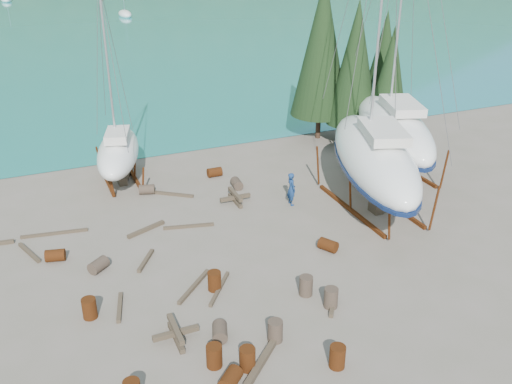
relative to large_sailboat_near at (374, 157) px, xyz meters
name	(u,v)px	position (x,y,z in m)	size (l,w,h in m)	color
ground	(254,263)	(-8.16, -2.79, -3.05)	(600.00, 600.00, 0.00)	#645E4F
cypress_near_right	(355,63)	(4.34, 9.21, 2.74)	(3.60, 3.60, 10.00)	black
cypress_mid_right	(390,81)	(5.84, 7.21, 1.87)	(3.06, 3.06, 8.50)	black
cypress_back_left	(322,46)	(2.84, 11.21, 3.61)	(4.14, 4.14, 11.50)	black
cypress_far_right	(383,65)	(7.34, 10.21, 2.16)	(3.24, 3.24, 9.00)	black
moored_boat_mid	(125,14)	(1.84, 77.21, -2.66)	(2.00, 5.00, 6.05)	white
large_sailboat_near	(374,157)	(0.00, 0.00, 0.00)	(7.28, 12.52, 18.95)	white
large_sailboat_far	(394,128)	(3.90, 3.71, -0.07)	(6.84, 12.02, 18.26)	white
small_sailboat_shore	(118,152)	(-12.04, 8.96, -1.08)	(4.38, 7.83, 11.94)	white
worker	(291,189)	(-3.85, 2.10, -2.09)	(0.70, 0.46, 1.91)	navy
drum_1	(220,332)	(-11.42, -7.13, -2.76)	(0.58, 0.58, 0.88)	#2D2823
drum_2	(55,255)	(-16.64, 1.08, -2.76)	(0.58, 0.58, 0.88)	#5F2D10
drum_3	(247,359)	(-11.07, -9.07, -2.61)	(0.58, 0.58, 0.88)	#5F2D10
drum_4	(215,172)	(-6.52, 7.46, -2.76)	(0.58, 0.58, 0.88)	#5F2D10
drum_5	(331,298)	(-6.55, -7.06, -2.61)	(0.58, 0.58, 0.88)	#2D2823
drum_6	(328,245)	(-4.42, -3.10, -2.76)	(0.58, 0.58, 0.88)	#5F2D10
drum_7	(337,357)	(-8.10, -10.22, -2.61)	(0.58, 0.58, 0.88)	#5F2D10
drum_8	(89,308)	(-15.78, -3.90, -2.61)	(0.58, 0.58, 0.88)	#5F2D10
drum_9	(147,189)	(-11.00, 6.61, -2.76)	(0.58, 0.58, 0.88)	#2D2823
drum_10	(214,356)	(-12.11, -8.48, -2.61)	(0.58, 0.58, 0.88)	#5F2D10
drum_11	(237,184)	(-5.87, 5.32, -2.76)	(0.58, 0.58, 0.88)	#2D2823
drum_12	(230,379)	(-11.93, -9.62, -2.76)	(0.58, 0.58, 0.88)	#5F2D10
drum_14	(214,281)	(-10.55, -4.03, -2.61)	(0.58, 0.58, 0.88)	#5F2D10
drum_15	(98,265)	(-14.91, -0.57, -2.76)	(0.58, 0.58, 0.88)	#2D2823
drum_16	(275,331)	(-9.53, -8.07, -2.61)	(0.58, 0.58, 0.88)	#2D2823
drum_17	(306,286)	(-7.09, -5.90, -2.61)	(0.58, 0.58, 0.88)	#2D2823
timber_3	(219,289)	(-10.38, -4.16, -2.98)	(0.15, 2.54, 0.15)	brown
timber_4	(146,261)	(-12.79, -0.70, -2.97)	(0.17, 1.88, 0.17)	brown
timber_5	(194,286)	(-11.34, -3.58, -2.97)	(0.16, 2.67, 0.16)	brown
timber_7	(333,305)	(-6.47, -7.10, -2.96)	(0.17, 1.56, 0.17)	brown
timber_8	(146,229)	(-12.08, 2.25, -2.96)	(0.19, 2.24, 0.19)	brown
timber_9	(129,173)	(-11.38, 9.87, -2.98)	(0.15, 2.63, 0.15)	brown
timber_10	(169,194)	(-9.86, 5.96, -2.97)	(0.16, 2.99, 0.16)	brown
timber_11	(189,226)	(-9.96, 1.74, -2.97)	(0.15, 2.63, 0.15)	brown
timber_12	(120,307)	(-14.60, -3.81, -2.97)	(0.17, 1.92, 0.17)	brown
timber_15	(54,233)	(-16.46, 3.69, -2.98)	(0.15, 3.28, 0.15)	brown
timber_16	(260,364)	(-10.60, -9.14, -2.94)	(0.23, 2.58, 0.23)	brown
timber_17	(29,253)	(-17.76, 2.21, -2.97)	(0.16, 2.18, 0.16)	brown
timber_pile_fore	(176,333)	(-12.98, -6.56, -2.75)	(1.80, 1.80, 0.60)	brown
timber_pile_aft	(235,198)	(-6.65, 3.55, -2.75)	(1.80, 1.80, 0.60)	brown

